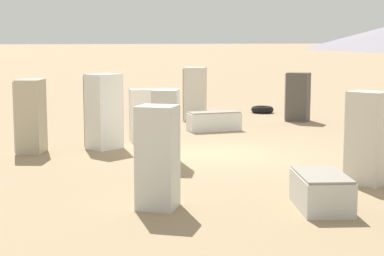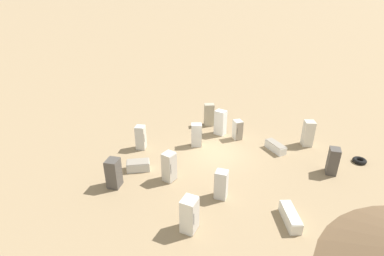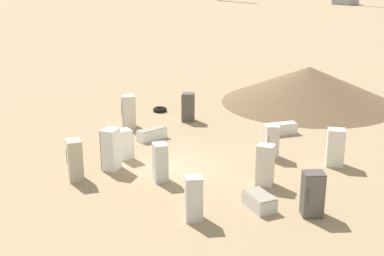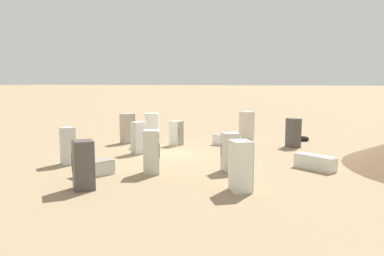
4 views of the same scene
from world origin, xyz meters
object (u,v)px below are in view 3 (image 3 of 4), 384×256
Objects in this scene: discarded_fridge_0 at (160,162)px; discarded_fridge_2 at (335,147)px; discarded_fridge_9 at (265,165)px; discarded_fridge_13 at (194,198)px; discarded_fridge_1 at (313,194)px; discarded_fridge_11 at (188,107)px; discarded_fridge_5 at (75,160)px; discarded_fridge_3 at (111,149)px; discarded_fridge_7 at (125,144)px; discarded_fridge_6 at (280,129)px; scrap_tire at (160,110)px; discarded_fridge_8 at (129,111)px; discarded_fridge_10 at (259,201)px; discarded_fridge_12 at (272,142)px; discarded_fridge_4 at (152,134)px.

discarded_fridge_2 is at bearing -3.94° from discarded_fridge_0.
discarded_fridge_13 is (0.05, 4.41, -0.04)m from discarded_fridge_9.
discarded_fridge_9 is at bearing -66.64° from discarded_fridge_1.
discarded_fridge_11 is at bearing 143.65° from discarded_fridge_2.
discarded_fridge_9 is at bearing -112.56° from discarded_fridge_5.
discarded_fridge_1 is 0.90× the size of discarded_fridge_3.
discarded_fridge_1 is 9.81m from discarded_fridge_7.
discarded_fridge_3 is 1.07× the size of discarded_fridge_9.
discarded_fridge_6 is 8.23m from scrap_tire.
discarded_fridge_10 is (-11.62, 3.29, -0.64)m from discarded_fridge_8.
discarded_fridge_0 is 4.86m from discarded_fridge_10.
discarded_fridge_3 reaches higher than discarded_fridge_12.
discarded_fridge_2 is at bearing -133.54° from discarded_fridge_11.
discarded_fridge_3 reaches higher than discarded_fridge_4.
discarded_fridge_12 reaches higher than discarded_fridge_7.
discarded_fridge_7 is at bearing 110.75° from discarded_fridge_13.
discarded_fridge_3 is (9.14, 2.28, 0.10)m from discarded_fridge_1.
discarded_fridge_1 is 2.01× the size of scrap_tire.
discarded_fridge_3 is at bearing 118.94° from discarded_fridge_4.
discarded_fridge_6 is at bearing -169.88° from scrap_tire.
discarded_fridge_1 is 10.19m from discarded_fridge_5.
discarded_fridge_11 is (5.44, 1.67, 0.53)m from discarded_fridge_6.
discarded_fridge_2 is at bearing -153.55° from discarded_fridge_4.
discarded_fridge_2 reaches higher than discarded_fridge_11.
discarded_fridge_5 is at bearing 153.19° from discarded_fridge_11.
discarded_fridge_5 reaches higher than discarded_fridge_11.
discarded_fridge_2 is at bearing -115.99° from discarded_fridge_1.
discarded_fridge_6 is at bearing -102.00° from discarded_fridge_12.
discarded_fridge_3 is at bearing -174.16° from discarded_fridge_9.
discarded_fridge_3 reaches higher than discarded_fridge_13.
discarded_fridge_3 is 9.98m from discarded_fridge_6.
discarded_fridge_2 is 9.89m from discarded_fridge_11.
discarded_fridge_5 is at bearing 156.67° from discarded_fridge_8.
discarded_fridge_4 is 0.94× the size of discarded_fridge_9.
discarded_fridge_12 is 10.05m from scrap_tire.
discarded_fridge_13 is (-10.40, 5.72, -0.07)m from discarded_fridge_8.
discarded_fridge_4 is (1.74, -4.13, -0.67)m from discarded_fridge_3.
discarded_fridge_0 is 0.88× the size of discarded_fridge_3.
scrap_tire is at bearing -38.51° from discarded_fridge_8.
discarded_fridge_7 is at bearing -54.11° from discarded_fridge_5.
discarded_fridge_2 is 2.05× the size of scrap_tire.
discarded_fridge_12 is (-1.75, 3.30, 0.51)m from discarded_fridge_6.
discarded_fridge_12 is at bearing 169.33° from scrap_tire.
discarded_fridge_4 is at bearing -84.00° from discarded_fridge_10.
discarded_fridge_1 is at bearing -45.56° from discarded_fridge_0.
discarded_fridge_2 is at bearing 164.05° from discarded_fridge_12.
discarded_fridge_5 is 10.03m from discarded_fridge_11.
discarded_fridge_2 is at bearing 32.47° from discarded_fridge_13.
discarded_fridge_8 is 8.95m from discarded_fridge_12.
discarded_fridge_11 is at bearing 119.02° from discarded_fridge_7.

